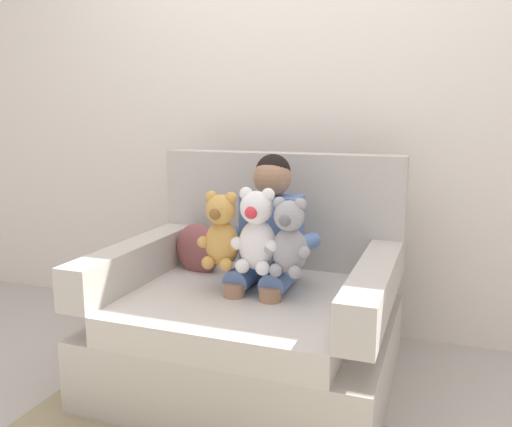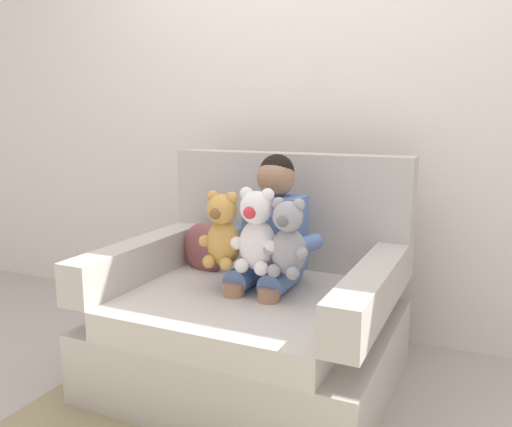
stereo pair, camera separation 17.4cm
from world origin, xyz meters
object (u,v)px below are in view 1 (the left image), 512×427
at_px(armchair, 254,314).
at_px(plush_honey, 221,232).
at_px(plush_grey, 289,239).
at_px(throw_pillow, 198,250).
at_px(plush_white, 257,233).
at_px(seated_child, 267,239).

bearing_deg(armchair, plush_honey, -134.40).
xyz_separation_m(plush_grey, plush_honey, (-0.30, 0.00, 0.00)).
distance_m(armchair, plush_honey, 0.42).
xyz_separation_m(plush_honey, throw_pillow, (-0.24, 0.25, -0.16)).
bearing_deg(plush_grey, plush_white, 155.66).
relative_size(plush_grey, throw_pillow, 1.23).
height_order(armchair, seated_child, seated_child).
bearing_deg(plush_honey, plush_white, 7.76).
relative_size(armchair, throw_pillow, 4.67).
height_order(plush_grey, plush_honey, plush_honey).
height_order(plush_white, plush_honey, plush_white).
relative_size(seated_child, plush_white, 2.35).
relative_size(seated_child, plush_honey, 2.52).
bearing_deg(plush_grey, seated_child, 110.88).
bearing_deg(throw_pillow, seated_child, -14.49).
relative_size(armchair, seated_child, 1.47).
bearing_deg(plush_grey, plush_honey, 156.73).
distance_m(armchair, plush_grey, 0.45).
height_order(seated_child, throw_pillow, seated_child).
bearing_deg(throw_pillow, plush_honey, -46.52).
height_order(seated_child, plush_grey, seated_child).
bearing_deg(seated_child, plush_grey, -48.12).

